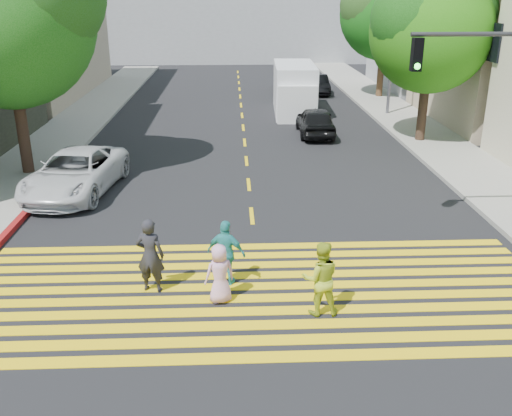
{
  "coord_description": "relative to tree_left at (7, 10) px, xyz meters",
  "views": [
    {
      "loc": [
        -0.56,
        -10.16,
        6.43
      ],
      "look_at": [
        0.0,
        3.0,
        1.4
      ],
      "focal_mm": 40.0,
      "sensor_mm": 36.0,
      "label": 1
    }
  ],
  "objects": [
    {
      "name": "sidewalk_right",
      "position": [
        16.55,
        4.55,
        -5.75
      ],
      "size": [
        3.0,
        60.0,
        0.15
      ],
      "primitive_type": "cube",
      "color": "gray",
      "rests_on": "ground"
    },
    {
      "name": "tree_right_near",
      "position": [
        16.02,
        4.24,
        -0.73
      ],
      "size": [
        6.25,
        6.04,
        7.53
      ],
      "rotation": [
        0.0,
        0.0,
        0.19
      ],
      "color": "#402922",
      "rests_on": "ground"
    },
    {
      "name": "dark_car_parked",
      "position": [
        13.21,
        17.38,
        -5.22
      ],
      "size": [
        1.36,
        3.75,
        1.23
      ],
      "primitive_type": "imported",
      "rotation": [
        0.0,
        0.0,
        -0.02
      ],
      "color": "black",
      "rests_on": "ground"
    },
    {
      "name": "pedestrian_child",
      "position": [
        7.17,
        -9.53,
        -5.15
      ],
      "size": [
        0.77,
        0.63,
        1.36
      ],
      "primitive_type": "imported",
      "rotation": [
        0.0,
        0.0,
        3.49
      ],
      "color": "#DA9FC5",
      "rests_on": "ground"
    },
    {
      "name": "pedestrian_man",
      "position": [
        5.61,
        -8.97,
        -4.95
      ],
      "size": [
        0.71,
        0.54,
        1.76
      ],
      "primitive_type": "imported",
      "rotation": [
        0.0,
        0.0,
        2.94
      ],
      "color": "#222227",
      "rests_on": "ground"
    },
    {
      "name": "street_lamp",
      "position": [
        15.84,
        10.16,
        -0.63
      ],
      "size": [
        2.05,
        0.45,
        9.06
      ],
      "rotation": [
        0.0,
        0.0,
        -0.13
      ],
      "color": "#5C5B67",
      "rests_on": "ground"
    },
    {
      "name": "dark_car_near",
      "position": [
        11.43,
        5.8,
        -5.15
      ],
      "size": [
        1.66,
        3.99,
        1.35
      ],
      "primitive_type": "imported",
      "rotation": [
        0.0,
        0.0,
        3.12
      ],
      "color": "black",
      "rests_on": "ground"
    },
    {
      "name": "traffic_signal",
      "position": [
        14.74,
        -6.11,
        -2.07
      ],
      "size": [
        3.96,
        0.34,
        5.81
      ],
      "rotation": [
        0.0,
        0.0,
        0.01
      ],
      "color": "#333334",
      "rests_on": "ground"
    },
    {
      "name": "building_right_grey",
      "position": [
        23.05,
        19.55,
        -0.83
      ],
      "size": [
        10.0,
        10.0,
        10.0
      ],
      "primitive_type": "cube",
      "color": "gray",
      "rests_on": "ground"
    },
    {
      "name": "crosswalk",
      "position": [
        8.05,
        -9.17,
        -5.82
      ],
      "size": [
        13.4,
        5.3,
        0.01
      ],
      "color": "yellow",
      "rests_on": "ground"
    },
    {
      "name": "ground",
      "position": [
        8.05,
        -10.45,
        -5.83
      ],
      "size": [
        120.0,
        120.0,
        0.0
      ],
      "primitive_type": "plane",
      "color": "black"
    },
    {
      "name": "tree_right_far",
      "position": [
        16.97,
        15.63,
        -0.45
      ],
      "size": [
        6.61,
        6.38,
        7.97
      ],
      "rotation": [
        0.0,
        0.0,
        0.18
      ],
      "color": "#3D2014",
      "rests_on": "ground"
    },
    {
      "name": "lane_line",
      "position": [
        8.05,
        12.05,
        -5.82
      ],
      "size": [
        0.12,
        34.4,
        0.01
      ],
      "color": "yellow",
      "rests_on": "ground"
    },
    {
      "name": "white_sedan",
      "position": [
        2.2,
        -2.06,
        -5.11
      ],
      "size": [
        3.03,
        5.42,
        1.43
      ],
      "primitive_type": "imported",
      "rotation": [
        0.0,
        0.0,
        -0.13
      ],
      "color": "silver",
      "rests_on": "ground"
    },
    {
      "name": "tree_left",
      "position": [
        0.0,
        0.0,
        0.0
      ],
      "size": [
        7.97,
        7.72,
        8.65
      ],
      "rotation": [
        0.0,
        0.0,
        -0.36
      ],
      "color": "#36231A",
      "rests_on": "ground"
    },
    {
      "name": "white_van",
      "position": [
        10.97,
        10.88,
        -4.56
      ],
      "size": [
        2.38,
        5.77,
        2.68
      ],
      "rotation": [
        0.0,
        0.0,
        -0.04
      ],
      "color": "silver",
      "rests_on": "ground"
    },
    {
      "name": "pedestrian_woman",
      "position": [
        9.29,
        -10.11,
        -5.01
      ],
      "size": [
        0.81,
        0.63,
        1.65
      ],
      "primitive_type": "imported",
      "rotation": [
        0.0,
        0.0,
        3.15
      ],
      "color": "#A8BC27",
      "rests_on": "ground"
    },
    {
      "name": "sidewalk_left",
      "position": [
        -0.45,
        11.55,
        -5.75
      ],
      "size": [
        3.0,
        40.0,
        0.15
      ],
      "primitive_type": "cube",
      "color": "gray",
      "rests_on": "ground"
    },
    {
      "name": "silver_car",
      "position": [
        11.47,
        18.72,
        -5.14
      ],
      "size": [
        2.06,
        4.78,
        1.37
      ],
      "primitive_type": "imported",
      "rotation": [
        0.0,
        0.0,
        3.11
      ],
      "color": "gray",
      "rests_on": "ground"
    },
    {
      "name": "pedestrian_extra",
      "position": [
        7.31,
        -8.72,
        -5.04
      ],
      "size": [
        1.0,
        0.69,
        1.58
      ],
      "primitive_type": "imported",
      "rotation": [
        0.0,
        0.0,
        2.77
      ],
      "color": "teal",
      "rests_on": "ground"
    },
    {
      "name": "curb_red",
      "position": [
        1.15,
        -4.45,
        -5.75
      ],
      "size": [
        0.2,
        8.0,
        0.16
      ],
      "primitive_type": "cube",
      "color": "maroon",
      "rests_on": "ground"
    }
  ]
}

